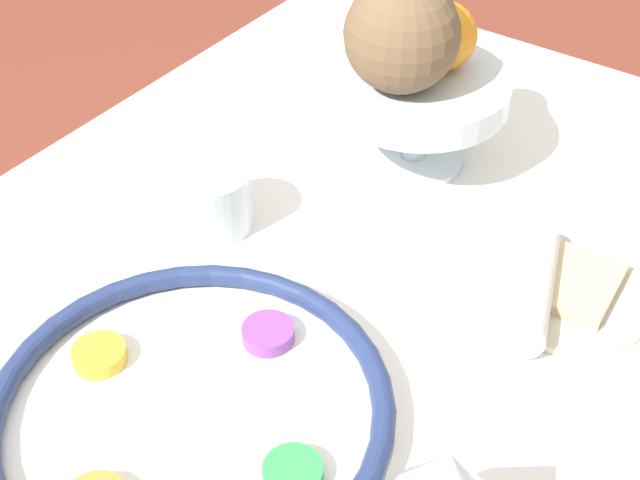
# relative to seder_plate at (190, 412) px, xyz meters

# --- Properties ---
(seder_plate) EXTENTS (0.34, 0.34, 0.03)m
(seder_plate) POSITION_rel_seder_plate_xyz_m (0.00, 0.00, 0.00)
(seder_plate) COLOR white
(seder_plate) RESTS_ON dining_table
(fruit_stand) EXTENTS (0.20, 0.20, 0.11)m
(fruit_stand) POSITION_rel_seder_plate_xyz_m (0.43, 0.04, 0.07)
(fruit_stand) COLOR silver
(fruit_stand) RESTS_ON dining_table
(orange_fruit) EXTENTS (0.07, 0.07, 0.07)m
(orange_fruit) POSITION_rel_seder_plate_xyz_m (0.46, 0.03, 0.13)
(orange_fruit) COLOR orange
(orange_fruit) RESTS_ON fruit_stand
(coconut) EXTENTS (0.12, 0.12, 0.12)m
(coconut) POSITION_rel_seder_plate_xyz_m (0.40, 0.05, 0.15)
(coconut) COLOR brown
(coconut) RESTS_ON fruit_stand
(bread_plate) EXTENTS (0.17, 0.17, 0.02)m
(bread_plate) POSITION_rel_seder_plate_xyz_m (0.32, -0.19, -0.01)
(bread_plate) COLOR beige
(bread_plate) RESTS_ON dining_table
(napkin_roll) EXTENTS (0.15, 0.09, 0.05)m
(napkin_roll) POSITION_rel_seder_plate_xyz_m (0.28, -0.16, 0.01)
(napkin_roll) COLOR white
(napkin_roll) RESTS_ON dining_table
(cup_near) EXTENTS (0.08, 0.08, 0.07)m
(cup_near) POSITION_rel_seder_plate_xyz_m (0.21, 0.15, 0.02)
(cup_near) COLOR silver
(cup_near) RESTS_ON dining_table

